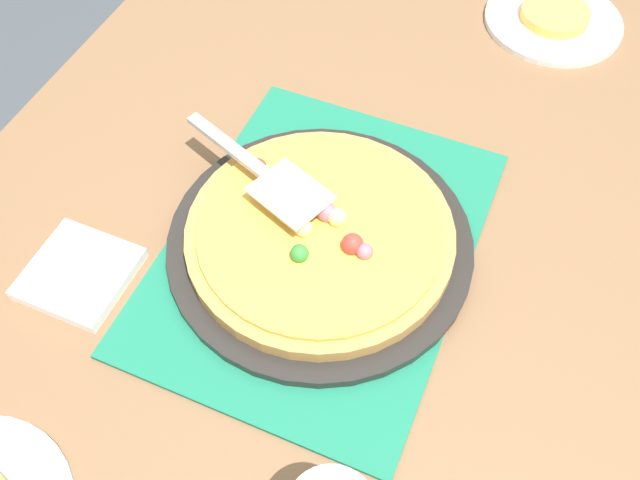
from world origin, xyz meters
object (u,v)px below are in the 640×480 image
pizza_pan (320,243)px  napkin_stack (79,274)px  pizza (320,234)px  pizza_server (263,173)px  plate_near_left (553,21)px  served_slice_left (555,14)px

pizza_pan → napkin_stack: bearing=121.1°
pizza → pizza_server: (0.04, 0.09, 0.03)m
plate_near_left → pizza_pan: bearing=162.7°
plate_near_left → served_slice_left: served_slice_left is taller
pizza_pan → pizza: pizza is taller
pizza_pan → pizza_server: bearing=68.9°
pizza_pan → plate_near_left: 0.58m
served_slice_left → pizza: bearing=162.7°
plate_near_left → napkin_stack: 0.83m
napkin_stack → pizza: bearing=-58.8°
pizza → napkin_stack: pizza is taller
served_slice_left → napkin_stack: size_ratio=0.92×
pizza → served_slice_left: (0.56, -0.17, -0.02)m
pizza_pan → served_slice_left: served_slice_left is taller
pizza_pan → pizza: 0.02m
served_slice_left → pizza_server: bearing=153.1°
pizza → plate_near_left: pizza is taller
pizza_server → napkin_stack: pizza_server is taller
pizza_server → napkin_stack: 0.26m
pizza → napkin_stack: (-0.15, 0.25, -0.03)m
pizza_pan → served_slice_left: 0.58m
plate_near_left → served_slice_left: size_ratio=2.00×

